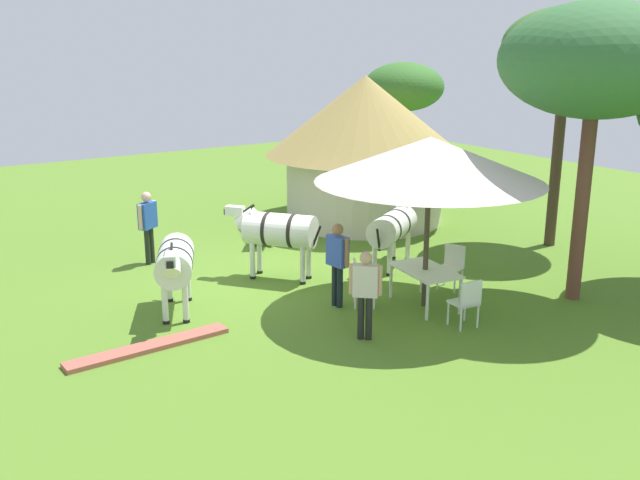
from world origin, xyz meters
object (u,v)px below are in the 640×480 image
Objects in this scene: shade_umbrella at (430,159)px; patio_chair_east_end at (360,280)px; patio_chair_west_end at (467,300)px; zebra_toward_hut at (393,226)px; standing_watcher at (148,221)px; acacia_tree_right_background at (567,48)px; patio_chair_near_hut at (452,264)px; patio_dining_table at (425,273)px; acacia_tree_behind_hut at (596,62)px; striped_lounge_chair at (261,235)px; zebra_nearest_camera at (278,231)px; zebra_by_umbrella at (175,262)px; thatched_hut at (365,141)px; guest_beside_umbrella at (365,287)px; guest_behind_table at (337,257)px; acacia_tree_far_lawn at (404,87)px.

patio_chair_east_end is at bearing -123.61° from shade_umbrella.
patio_chair_west_end is 0.45× the size of zebra_toward_hut.
standing_watcher is 10.45m from acacia_tree_right_background.
acacia_tree_right_background is (-0.97, 4.30, 4.25)m from patio_chair_near_hut.
acacia_tree_behind_hut is (1.33, 2.74, 3.91)m from patio_dining_table.
patio_dining_table is 2.52m from zebra_toward_hut.
acacia_tree_behind_hut is (2.75, -2.72, -0.21)m from acacia_tree_right_background.
zebra_nearest_camera is at bearing -86.40° from striped_lounge_chair.
patio_dining_table is 3.35m from zebra_nearest_camera.
zebra_toward_hut is at bearing -38.01° from striped_lounge_chair.
zebra_by_umbrella is 1.00× the size of zebra_toward_hut.
acacia_tree_right_background reaches higher than zebra_toward_hut.
zebra_toward_hut is (3.76, -2.05, -1.32)m from thatched_hut.
patio_chair_east_end is at bearing -71.18° from striped_lounge_chair.
thatched_hut is at bearing 34.07° from striped_lounge_chair.
guest_beside_umbrella reaches higher than zebra_by_umbrella.
acacia_tree_far_lawn is at bearing -53.59° from guest_behind_table.
standing_watcher reaches higher than guest_behind_table.
zebra_nearest_camera is at bearing -56.50° from thatched_hut.
guest_behind_table is at bearing -122.90° from shade_umbrella.
standing_watcher is (-5.51, -3.40, -1.84)m from shade_umbrella.
patio_chair_near_hut is 0.45× the size of zebra_toward_hut.
acacia_tree_right_background is (4.61, 2.34, 2.52)m from thatched_hut.
zebra_toward_hut is (-3.50, 1.20, 0.41)m from patio_chair_west_end.
guest_behind_table is at bearing -87.24° from patio_chair_east_end.
shade_umbrella is 5.05m from zebra_by_umbrella.
acacia_tree_far_lawn is (-7.75, 8.12, 2.45)m from guest_behind_table.
acacia_tree_far_lawn is at bearing 61.03° from patio_chair_west_end.
thatched_hut is at bearing -53.82° from acacia_tree_far_lawn.
patio_chair_near_hut and patio_chair_east_end have the same top height.
acacia_tree_far_lawn is (-7.24, 1.26, -1.33)m from acacia_tree_right_background.
guest_beside_umbrella reaches higher than patio_chair_near_hut.
standing_watcher is at bearing 16.14° from guest_behind_table.
zebra_by_umbrella is 8.53m from acacia_tree_behind_hut.
guest_beside_umbrella is 5.94m from acacia_tree_behind_hut.
standing_watcher is at bearing -138.12° from acacia_tree_behind_hut.
standing_watcher is at bearing -120.32° from patio_chair_east_end.
patio_chair_near_hut is 6.83m from standing_watcher.
patio_dining_table is (6.03, -3.12, -1.59)m from thatched_hut.
acacia_tree_far_lawn reaches higher than guest_behind_table.
thatched_hut is 6.11× the size of patio_chair_near_hut.
zebra_nearest_camera is 0.91× the size of zebra_by_umbrella.
thatched_hut is 2.74× the size of zebra_toward_hut.
guest_beside_umbrella is (1.08, -3.08, 0.42)m from patio_chair_near_hut.
shade_umbrella is 5.96m from acacia_tree_right_background.
thatched_hut is 2.98× the size of zebra_nearest_camera.
patio_chair_west_end is 0.93× the size of striped_lounge_chair.
striped_lounge_chair is at bearing -59.59° from guest_beside_umbrella.
patio_chair_east_end is at bearing 84.25° from standing_watcher.
acacia_tree_right_background reaches higher than acacia_tree_behind_hut.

